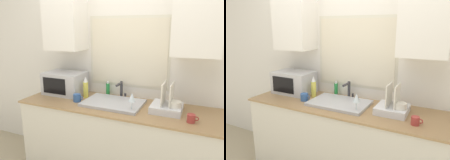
{
  "view_description": "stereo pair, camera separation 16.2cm",
  "coord_description": "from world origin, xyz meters",
  "views": [
    {
      "loc": [
        0.84,
        -1.75,
        1.74
      ],
      "look_at": [
        -0.05,
        0.29,
        1.19
      ],
      "focal_mm": 35.0,
      "sensor_mm": 36.0,
      "label": 1
    },
    {
      "loc": [
        0.98,
        -1.68,
        1.74
      ],
      "look_at": [
        -0.05,
        0.29,
        1.19
      ],
      "focal_mm": 35.0,
      "sensor_mm": 36.0,
      "label": 2
    }
  ],
  "objects": [
    {
      "name": "countertop",
      "position": [
        0.0,
        0.32,
        0.46
      ],
      "size": [
        2.18,
        0.68,
        0.91
      ],
      "color": "beige",
      "rests_on": "ground_plane"
    },
    {
      "name": "wall_back",
      "position": [
        0.0,
        0.64,
        1.41
      ],
      "size": [
        6.0,
        0.38,
        2.6
      ],
      "color": "silver",
      "rests_on": "ground_plane"
    },
    {
      "name": "sink_basin",
      "position": [
        -0.05,
        0.32,
        0.93
      ],
      "size": [
        0.64,
        0.43,
        0.03
      ],
      "color": "#B2B2B7",
      "rests_on": "countertop"
    },
    {
      "name": "faucet",
      "position": [
        -0.04,
        0.55,
        1.03
      ],
      "size": [
        0.08,
        0.17,
        0.2
      ],
      "color": "#333338",
      "rests_on": "countertop"
    },
    {
      "name": "microwave",
      "position": [
        -0.76,
        0.44,
        1.05
      ],
      "size": [
        0.49,
        0.34,
        0.27
      ],
      "color": "#B2B2B7",
      "rests_on": "countertop"
    },
    {
      "name": "dish_rack",
      "position": [
        0.53,
        0.35,
        0.97
      ],
      "size": [
        0.3,
        0.3,
        0.29
      ],
      "color": "silver",
      "rests_on": "countertop"
    },
    {
      "name": "spray_bottle",
      "position": [
        -0.44,
        0.41,
        1.03
      ],
      "size": [
        0.06,
        0.06,
        0.26
      ],
      "color": "#D8CC4C",
      "rests_on": "countertop"
    },
    {
      "name": "soap_bottle",
      "position": [
        -0.24,
        0.59,
        0.99
      ],
      "size": [
        0.04,
        0.04,
        0.18
      ],
      "color": "#268C3F",
      "rests_on": "countertop"
    },
    {
      "name": "mug_near_sink",
      "position": [
        -0.46,
        0.24,
        0.95
      ],
      "size": [
        0.12,
        0.09,
        0.08
      ],
      "color": "#335999",
      "rests_on": "countertop"
    },
    {
      "name": "wine_glass",
      "position": [
        0.21,
        0.19,
        1.06
      ],
      "size": [
        0.07,
        0.07,
        0.2
      ],
      "color": "silver",
      "rests_on": "countertop"
    },
    {
      "name": "mug_by_rack",
      "position": [
        0.77,
        0.17,
        0.95
      ],
      "size": [
        0.1,
        0.07,
        0.08
      ],
      "color": "#A53833",
      "rests_on": "countertop"
    }
  ]
}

